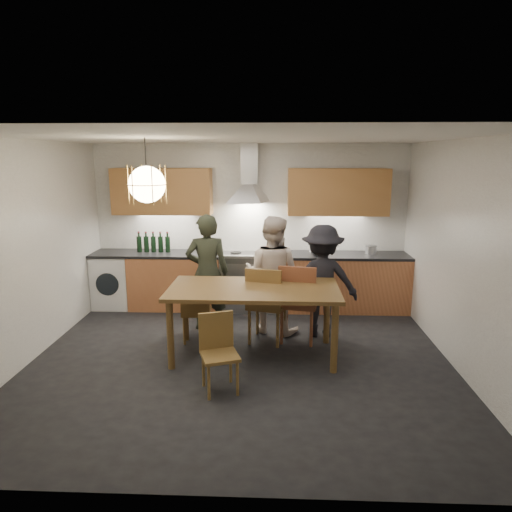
{
  "coord_description": "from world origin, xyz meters",
  "views": [
    {
      "loc": [
        0.4,
        -5.08,
        2.41
      ],
      "look_at": [
        0.17,
        0.4,
        1.2
      ],
      "focal_mm": 32.0,
      "sensor_mm": 36.0,
      "label": 1
    }
  ],
  "objects_px": {
    "chair_back_left": "(196,308)",
    "person_mid": "(272,274)",
    "person_right": "(322,281)",
    "wine_bottles": "(153,242)",
    "stock_pot": "(371,250)",
    "chair_front": "(218,346)",
    "mixing_bowl": "(319,253)",
    "dining_table": "(254,296)",
    "person_left": "(207,272)"
  },
  "relations": [
    {
      "from": "chair_back_left",
      "to": "person_mid",
      "type": "bearing_deg",
      "value": -159.34
    },
    {
      "from": "person_right",
      "to": "wine_bottles",
      "type": "height_order",
      "value": "person_right"
    },
    {
      "from": "person_right",
      "to": "stock_pot",
      "type": "distance_m",
      "value": 1.44
    },
    {
      "from": "chair_front",
      "to": "wine_bottles",
      "type": "bearing_deg",
      "value": 97.7
    },
    {
      "from": "chair_back_left",
      "to": "chair_front",
      "type": "bearing_deg",
      "value": 105.41
    },
    {
      "from": "person_mid",
      "to": "mixing_bowl",
      "type": "xyz_separation_m",
      "value": [
        0.73,
        0.86,
        0.13
      ]
    },
    {
      "from": "chair_back_left",
      "to": "person_right",
      "type": "bearing_deg",
      "value": -172.85
    },
    {
      "from": "dining_table",
      "to": "wine_bottles",
      "type": "distance_m",
      "value": 2.51
    },
    {
      "from": "mixing_bowl",
      "to": "wine_bottles",
      "type": "bearing_deg",
      "value": 176.69
    },
    {
      "from": "person_mid",
      "to": "wine_bottles",
      "type": "relative_size",
      "value": 3.02
    },
    {
      "from": "dining_table",
      "to": "person_left",
      "type": "distance_m",
      "value": 1.12
    },
    {
      "from": "person_mid",
      "to": "person_right",
      "type": "distance_m",
      "value": 0.69
    },
    {
      "from": "dining_table",
      "to": "chair_back_left",
      "type": "relative_size",
      "value": 2.51
    },
    {
      "from": "person_left",
      "to": "person_right",
      "type": "relative_size",
      "value": 1.08
    },
    {
      "from": "chair_front",
      "to": "mixing_bowl",
      "type": "height_order",
      "value": "mixing_bowl"
    },
    {
      "from": "chair_front",
      "to": "wine_bottles",
      "type": "relative_size",
      "value": 1.51
    },
    {
      "from": "mixing_bowl",
      "to": "wine_bottles",
      "type": "distance_m",
      "value": 2.63
    },
    {
      "from": "chair_front",
      "to": "mixing_bowl",
      "type": "xyz_separation_m",
      "value": [
        1.27,
        2.51,
        0.47
      ]
    },
    {
      "from": "person_left",
      "to": "dining_table",
      "type": "bearing_deg",
      "value": 121.64
    },
    {
      "from": "chair_front",
      "to": "wine_bottles",
      "type": "xyz_separation_m",
      "value": [
        -1.36,
        2.66,
        0.6
      ]
    },
    {
      "from": "dining_table",
      "to": "mixing_bowl",
      "type": "xyz_separation_m",
      "value": [
        0.94,
        1.68,
        0.18
      ]
    },
    {
      "from": "stock_pot",
      "to": "wine_bottles",
      "type": "relative_size",
      "value": 0.33
    },
    {
      "from": "chair_back_left",
      "to": "person_right",
      "type": "height_order",
      "value": "person_right"
    },
    {
      "from": "person_mid",
      "to": "wine_bottles",
      "type": "height_order",
      "value": "person_mid"
    },
    {
      "from": "dining_table",
      "to": "person_left",
      "type": "bearing_deg",
      "value": 128.55
    },
    {
      "from": "person_left",
      "to": "stock_pot",
      "type": "height_order",
      "value": "person_left"
    },
    {
      "from": "dining_table",
      "to": "person_left",
      "type": "height_order",
      "value": "person_left"
    },
    {
      "from": "dining_table",
      "to": "person_right",
      "type": "distance_m",
      "value": 1.13
    },
    {
      "from": "mixing_bowl",
      "to": "wine_bottles",
      "type": "xyz_separation_m",
      "value": [
        -2.63,
        0.15,
        0.12
      ]
    },
    {
      "from": "mixing_bowl",
      "to": "stock_pot",
      "type": "height_order",
      "value": "stock_pot"
    },
    {
      "from": "person_right",
      "to": "person_mid",
      "type": "bearing_deg",
      "value": -11.24
    },
    {
      "from": "person_mid",
      "to": "chair_back_left",
      "type": "bearing_deg",
      "value": 44.0
    },
    {
      "from": "person_left",
      "to": "mixing_bowl",
      "type": "relative_size",
      "value": 5.3
    },
    {
      "from": "wine_bottles",
      "to": "person_mid",
      "type": "bearing_deg",
      "value": -27.93
    },
    {
      "from": "dining_table",
      "to": "stock_pot",
      "type": "height_order",
      "value": "stock_pot"
    },
    {
      "from": "chair_front",
      "to": "person_right",
      "type": "bearing_deg",
      "value": 32.22
    },
    {
      "from": "dining_table",
      "to": "stock_pot",
      "type": "relative_size",
      "value": 11.67
    },
    {
      "from": "person_right",
      "to": "wine_bottles",
      "type": "relative_size",
      "value": 2.83
    },
    {
      "from": "person_mid",
      "to": "stock_pot",
      "type": "xyz_separation_m",
      "value": [
        1.55,
        1.01,
        0.15
      ]
    },
    {
      "from": "dining_table",
      "to": "stock_pot",
      "type": "distance_m",
      "value": 2.55
    },
    {
      "from": "stock_pot",
      "to": "person_mid",
      "type": "bearing_deg",
      "value": -146.91
    },
    {
      "from": "chair_front",
      "to": "person_right",
      "type": "relative_size",
      "value": 0.53
    },
    {
      "from": "chair_back_left",
      "to": "wine_bottles",
      "type": "xyz_separation_m",
      "value": [
        -0.92,
        1.47,
        0.59
      ]
    },
    {
      "from": "mixing_bowl",
      "to": "person_left",
      "type": "bearing_deg",
      "value": -153.87
    },
    {
      "from": "person_mid",
      "to": "person_left",
      "type": "bearing_deg",
      "value": 14.83
    },
    {
      "from": "chair_front",
      "to": "stock_pot",
      "type": "relative_size",
      "value": 4.61
    },
    {
      "from": "chair_front",
      "to": "mixing_bowl",
      "type": "relative_size",
      "value": 2.63
    },
    {
      "from": "stock_pot",
      "to": "mixing_bowl",
      "type": "bearing_deg",
      "value": -169.5
    },
    {
      "from": "dining_table",
      "to": "wine_bottles",
      "type": "bearing_deg",
      "value": 133.22
    },
    {
      "from": "wine_bottles",
      "to": "dining_table",
      "type": "bearing_deg",
      "value": -47.28
    }
  ]
}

